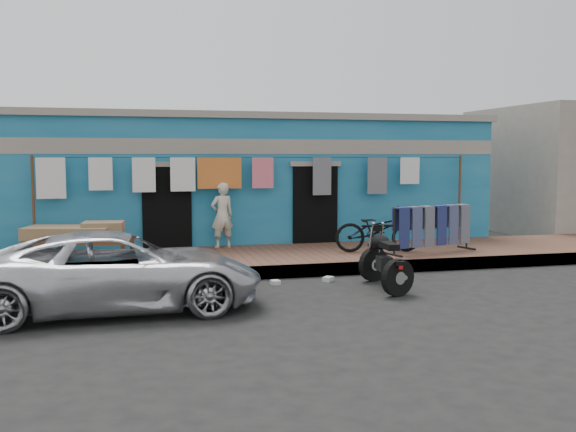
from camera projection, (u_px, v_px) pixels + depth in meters
The scene contains 14 objects.
ground at pixel (317, 294), 10.82m from camera, with size 80.00×80.00×0.00m, color black.
sidewalk at pixel (277, 259), 13.71m from camera, with size 28.00×3.00×0.25m, color brown.
curb at pixel (294, 271), 12.31m from camera, with size 28.00×0.10×0.25m, color gray.
building at pixel (243, 180), 17.41m from camera, with size 12.20×5.20×3.36m.
clothesline at pixel (234, 178), 14.58m from camera, with size 10.06×0.06×2.10m.
car at pixel (118, 270), 9.65m from camera, with size 2.00×4.39×1.24m, color silver.
seated_person at pixel (222, 215), 14.54m from camera, with size 0.53×0.36×1.48m, color beige.
bicycle at pixel (378, 224), 13.91m from camera, with size 0.66×1.86×1.20m, color black.
motorcycle at pixel (385, 258), 11.29m from camera, with size 0.71×1.71×1.08m, color black, non-canonical shape.
charpoy at pixel (80, 241), 12.93m from camera, with size 2.33×1.50×0.72m, color brown, non-canonical shape.
jeans_rack at pixel (432, 228), 13.87m from camera, with size 2.21×0.98×1.04m, color black, non-canonical shape.
litter_a at pixel (328, 279), 11.95m from camera, with size 0.20×0.15×0.09m, color silver.
litter_b at pixel (392, 275), 12.44m from camera, with size 0.14×0.11×0.07m, color silver.
litter_c at pixel (275, 282), 11.66m from camera, with size 0.19×0.15×0.08m, color silver.
Camera 1 is at (-3.10, -10.20, 2.33)m, focal length 40.00 mm.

